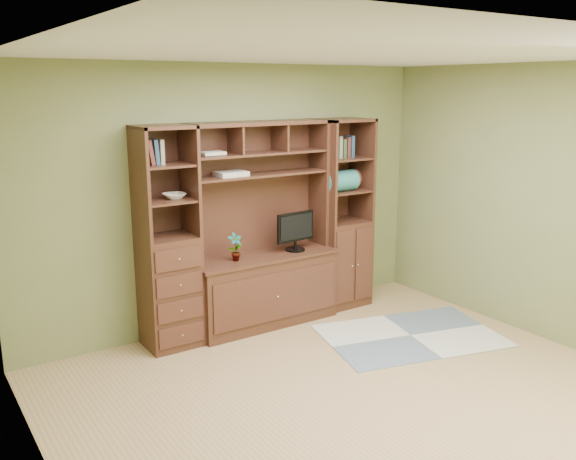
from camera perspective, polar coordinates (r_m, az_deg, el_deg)
room at (r=4.51m, az=7.16°, el=-0.64°), size 4.60×4.10×2.64m
center_hutch at (r=6.05m, az=-2.28°, el=0.36°), size 1.54×0.53×2.05m
left_tower at (r=5.65m, az=-11.19°, el=-0.83°), size 0.50×0.45×2.05m
right_tower at (r=6.66m, az=5.09°, el=1.51°), size 0.55×0.45×2.05m
rug at (r=6.16m, az=11.40°, el=-9.66°), size 1.89×1.49×0.01m
monitor at (r=6.22m, az=0.69°, el=0.53°), size 0.47×0.24×0.55m
orchid at (r=5.89m, az=-4.96°, el=-1.59°), size 0.15×0.10×0.28m
magazines at (r=5.88m, az=-5.33°, el=5.27°), size 0.29×0.21×0.04m
bowl at (r=5.60m, az=-10.61°, el=3.15°), size 0.20×0.20×0.05m
blanket_teal at (r=6.50m, az=4.82°, el=4.59°), size 0.38×0.22×0.22m
blanket_red at (r=6.71m, az=5.29°, el=4.78°), size 0.37×0.20×0.20m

